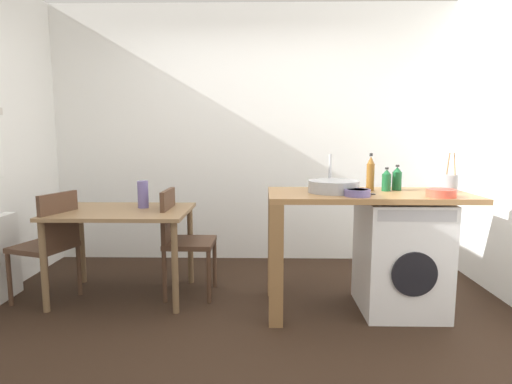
% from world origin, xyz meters
% --- Properties ---
extents(ground_plane, '(5.46, 5.46, 0.00)m').
position_xyz_m(ground_plane, '(0.00, 0.00, 0.00)').
color(ground_plane, black).
extents(wall_back, '(4.60, 0.10, 2.70)m').
position_xyz_m(wall_back, '(0.00, 1.75, 1.35)').
color(wall_back, white).
rests_on(wall_back, ground_plane).
extents(dining_table, '(1.10, 0.76, 0.74)m').
position_xyz_m(dining_table, '(-1.03, 0.59, 0.64)').
color(dining_table, olive).
rests_on(dining_table, ground_plane).
extents(chair_person_seat, '(0.50, 0.50, 0.90)m').
position_xyz_m(chair_person_seat, '(-1.58, 0.47, 0.51)').
color(chair_person_seat, '#4C3323').
rests_on(chair_person_seat, ground_plane).
extents(chair_opposite, '(0.40, 0.40, 0.90)m').
position_xyz_m(chair_opposite, '(-0.56, 0.65, 0.51)').
color(chair_opposite, '#4C3323').
rests_on(chair_opposite, ground_plane).
extents(kitchen_counter, '(1.50, 0.68, 0.92)m').
position_xyz_m(kitchen_counter, '(0.71, 0.36, 0.76)').
color(kitchen_counter, '#9E7042').
rests_on(kitchen_counter, ground_plane).
extents(washing_machine, '(0.60, 0.61, 0.86)m').
position_xyz_m(washing_machine, '(1.19, 0.36, 0.43)').
color(washing_machine, white).
rests_on(washing_machine, ground_plane).
extents(sink_basin, '(0.38, 0.38, 0.09)m').
position_xyz_m(sink_basin, '(0.66, 0.36, 0.97)').
color(sink_basin, '#9EA0A5').
rests_on(sink_basin, kitchen_counter).
extents(tap, '(0.02, 0.02, 0.28)m').
position_xyz_m(tap, '(0.66, 0.54, 1.06)').
color(tap, '#B2B2B7').
rests_on(tap, kitchen_counter).
extents(bottle_tall_green, '(0.06, 0.06, 0.29)m').
position_xyz_m(bottle_tall_green, '(0.97, 0.48, 1.05)').
color(bottle_tall_green, brown).
rests_on(bottle_tall_green, kitchen_counter).
extents(bottle_squat_brown, '(0.07, 0.07, 0.18)m').
position_xyz_m(bottle_squat_brown, '(1.08, 0.45, 1.00)').
color(bottle_squat_brown, '#19592D').
rests_on(bottle_squat_brown, kitchen_counter).
extents(bottle_clear_small, '(0.07, 0.07, 0.20)m').
position_xyz_m(bottle_clear_small, '(1.18, 0.51, 1.01)').
color(bottle_clear_small, '#19592D').
rests_on(bottle_clear_small, kitchen_counter).
extents(mixing_bowl, '(0.18, 0.18, 0.05)m').
position_xyz_m(mixing_bowl, '(0.80, 0.16, 0.95)').
color(mixing_bowl, slate).
rests_on(mixing_bowl, kitchen_counter).
extents(utensil_crock, '(0.11, 0.11, 0.30)m').
position_xyz_m(utensil_crock, '(1.55, 0.41, 0.99)').
color(utensil_crock, gray).
rests_on(utensil_crock, kitchen_counter).
extents(colander, '(0.20, 0.20, 0.06)m').
position_xyz_m(colander, '(1.37, 0.14, 0.95)').
color(colander, '#D84C38').
rests_on(colander, kitchen_counter).
extents(vase, '(0.09, 0.09, 0.23)m').
position_xyz_m(vase, '(-0.88, 0.69, 0.85)').
color(vase, slate).
rests_on(vase, dining_table).
extents(scissors, '(0.15, 0.06, 0.01)m').
position_xyz_m(scissors, '(0.87, 0.26, 0.92)').
color(scissors, '#B2B2B7').
rests_on(scissors, kitchen_counter).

